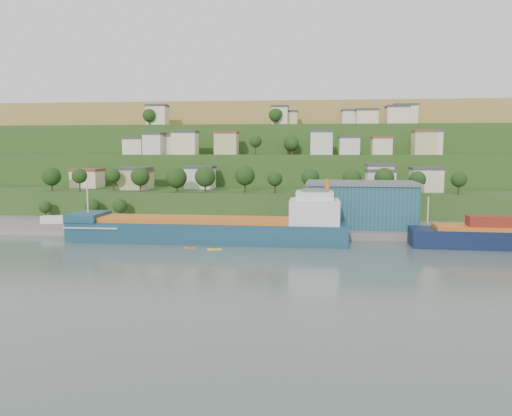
# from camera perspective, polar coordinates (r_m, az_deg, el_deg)

# --- Properties ---
(ground) EXTENTS (500.00, 500.00, 0.00)m
(ground) POSITION_cam_1_polar(r_m,az_deg,el_deg) (121.24, -4.70, -4.69)
(ground) COLOR #425049
(ground) RESTS_ON ground
(quay) EXTENTS (220.00, 26.00, 4.00)m
(quay) POSITION_cam_1_polar(r_m,az_deg,el_deg) (146.75, 5.06, -2.72)
(quay) COLOR slate
(quay) RESTS_ON ground
(pebble_beach) EXTENTS (40.00, 18.00, 2.40)m
(pebble_beach) POSITION_cam_1_polar(r_m,az_deg,el_deg) (160.58, -22.85, -2.41)
(pebble_beach) COLOR slate
(pebble_beach) RESTS_ON ground
(hillside) EXTENTS (360.00, 210.95, 96.00)m
(hillside) POSITION_cam_1_polar(r_m,az_deg,el_deg) (287.33, 1.54, 1.88)
(hillside) COLOR #284719
(hillside) RESTS_ON ground
(cargo_ship_near) EXTENTS (72.49, 12.39, 18.60)m
(cargo_ship_near) POSITION_cam_1_polar(r_m,az_deg,el_deg) (130.16, -4.65, -2.58)
(cargo_ship_near) COLOR #143A4C
(cargo_ship_near) RESTS_ON ground
(warehouse) EXTENTS (31.81, 20.35, 12.80)m
(warehouse) POSITION_cam_1_polar(r_m,az_deg,el_deg) (146.43, 11.90, 0.48)
(warehouse) COLOR #1D4858
(warehouse) RESTS_ON quay
(caravan) EXTENTS (6.99, 4.09, 3.06)m
(caravan) POSITION_cam_1_polar(r_m,az_deg,el_deg) (161.33, -22.20, -1.36)
(caravan) COLOR white
(caravan) RESTS_ON pebble_beach
(dinghy) EXTENTS (4.07, 1.54, 0.81)m
(dinghy) POSITION_cam_1_polar(r_m,az_deg,el_deg) (149.02, -18.59, -2.27)
(dinghy) COLOR silver
(dinghy) RESTS_ON pebble_beach
(kayak_orange) EXTENTS (3.01, 0.55, 0.75)m
(kayak_orange) POSITION_cam_1_polar(r_m,az_deg,el_deg) (122.96, -7.60, -4.46)
(kayak_orange) COLOR orange
(kayak_orange) RESTS_ON ground
(kayak_yellow) EXTENTS (3.53, 1.15, 0.87)m
(kayak_yellow) POSITION_cam_1_polar(r_m,az_deg,el_deg) (120.48, -4.77, -4.64)
(kayak_yellow) COLOR yellow
(kayak_yellow) RESTS_ON ground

